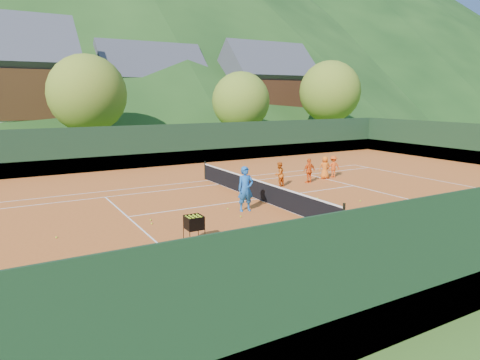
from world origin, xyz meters
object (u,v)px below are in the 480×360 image
student_c (325,167)px  coach (246,189)px  student_b (309,171)px  tennis_net (257,189)px  chalet_left (1,89)px  ball_hopper (194,223)px  chalet_mid (151,96)px  student_d (333,166)px  student_a (279,174)px  chalet_right (266,94)px

student_c → coach: bearing=50.7°
student_b → tennis_net: bearing=19.2°
coach → chalet_left: (-8.36, 31.63, 4.64)m
student_b → ball_hopper: 11.96m
coach → chalet_mid: bearing=86.8°
student_d → tennis_net: size_ratio=0.11×
tennis_net → ball_hopper: size_ratio=12.07×
student_b → ball_hopper: student_b is taller
coach → ball_hopper: bearing=-133.4°
coach → student_c: bearing=36.0°
student_a → chalet_right: chalet_right is taller
coach → ball_hopper: size_ratio=1.98×
student_b → ball_hopper: bearing=29.5°
coach → chalet_right: chalet_right is taller
tennis_net → chalet_mid: bearing=80.0°
tennis_net → student_a: bearing=36.1°
student_c → chalet_right: (13.59, 27.52, 4.55)m
student_a → chalet_mid: (3.39, 32.10, 4.27)m
student_d → chalet_mid: chalet_mid is taller
coach → student_b: coach is taller
student_b → chalet_mid: bearing=-95.2°
ball_hopper → coach: bearing=37.7°
student_b → chalet_right: 32.25m
chalet_right → student_a: bearing=-121.8°
chalet_right → chalet_left: bearing=-180.0°
student_d → ball_hopper: (-12.53, -7.10, 0.07)m
student_d → ball_hopper: student_d is taller
tennis_net → chalet_left: chalet_left is taller
student_a → chalet_mid: size_ratio=0.11×
chalet_right → chalet_mid: bearing=164.1°
student_a → chalet_mid: bearing=-114.5°
chalet_left → tennis_net: bearing=-71.6°
coach → chalet_mid: chalet_mid is taller
student_b → chalet_left: chalet_left is taller
student_c → student_d: student_c is taller
student_a → student_b: (2.14, 0.04, 0.02)m
student_c → ball_hopper: (-11.75, -6.97, 0.05)m
student_a → student_b: bearing=162.7°
student_c → student_b: bearing=41.7°
coach → student_a: (4.24, 3.53, -0.29)m
chalet_mid → chalet_right: (14.00, -4.00, 0.27)m
student_b → chalet_mid: 32.36m
coach → chalet_left: 33.05m
student_a → student_c: size_ratio=1.00×
chalet_left → student_b: bearing=-62.3°
coach → chalet_left: bearing=113.7°
chalet_mid → student_d: bearing=-87.8°
coach → chalet_mid: 36.66m
student_d → chalet_mid: size_ratio=0.11×
student_b → chalet_right: size_ratio=0.12×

